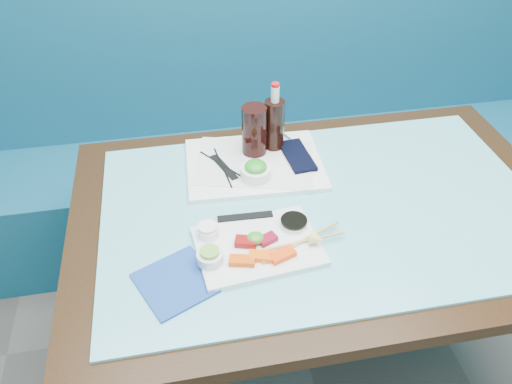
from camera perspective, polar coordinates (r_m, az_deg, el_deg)
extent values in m
cube|color=#10506B|center=(2.32, 1.15, 0.89)|extent=(3.00, 0.55, 0.45)
cube|color=#10506B|center=(2.25, 0.15, 13.90)|extent=(3.00, 0.12, 0.95)
cube|color=black|center=(1.43, 7.59, -2.41)|extent=(1.40, 0.90, 0.04)
cylinder|color=black|center=(1.92, -14.86, -5.65)|extent=(0.06, 0.06, 0.71)
cylinder|color=black|center=(2.15, 19.86, -1.13)|extent=(0.06, 0.06, 0.71)
cube|color=#61BAC3|center=(1.41, 7.68, -1.69)|extent=(1.22, 0.76, 0.01)
cube|color=white|center=(1.27, 0.23, -6.22)|extent=(0.33, 0.25, 0.02)
cube|color=#E14A09|center=(1.22, -1.61, -7.85)|extent=(0.07, 0.04, 0.02)
cube|color=#FF5B0A|center=(1.23, 0.67, -7.37)|extent=(0.07, 0.05, 0.02)
cube|color=#FF430A|center=(1.23, 3.02, -7.20)|extent=(0.07, 0.05, 0.02)
cube|color=maroon|center=(1.26, -1.16, -5.71)|extent=(0.06, 0.05, 0.02)
cube|color=maroon|center=(1.27, 1.31, -5.42)|extent=(0.06, 0.05, 0.02)
ellipsoid|color=#388D20|center=(1.26, -0.08, -5.29)|extent=(0.05, 0.05, 0.02)
cylinder|color=silver|center=(1.22, -5.28, -7.43)|extent=(0.08, 0.08, 0.03)
cylinder|color=#6FAE38|center=(1.21, -5.33, -6.83)|extent=(0.05, 0.05, 0.01)
cylinder|color=white|center=(1.28, -5.51, -4.57)|extent=(0.07, 0.07, 0.02)
cylinder|color=#FFE5D1|center=(1.27, -5.56, -4.04)|extent=(0.06, 0.06, 0.01)
cylinder|color=white|center=(1.31, 4.34, -3.60)|extent=(0.08, 0.08, 0.01)
cylinder|color=black|center=(1.31, 4.36, -3.28)|extent=(0.09, 0.09, 0.01)
cone|color=#FFDD78|center=(1.26, 7.03, -5.36)|extent=(0.05, 0.05, 0.04)
cube|color=black|center=(1.34, -1.25, -2.82)|extent=(0.15, 0.03, 0.00)
cylinder|color=tan|center=(1.27, 5.26, -5.63)|extent=(0.23, 0.11, 0.01)
cylinder|color=tan|center=(1.27, 5.70, -5.59)|extent=(0.21, 0.03, 0.01)
cube|color=white|center=(1.53, -0.19, 3.18)|extent=(0.42, 0.33, 0.02)
cube|color=silver|center=(1.53, -0.19, 3.44)|extent=(0.41, 0.33, 0.00)
cylinder|color=white|center=(1.46, -0.04, 2.21)|extent=(0.11, 0.11, 0.04)
ellipsoid|color=#269121|center=(1.44, -0.04, 2.91)|extent=(0.08, 0.08, 0.03)
cylinder|color=black|center=(1.53, -0.20, 7.05)|extent=(0.09, 0.09, 0.16)
cube|color=black|center=(1.55, 4.74, 4.14)|extent=(0.09, 0.17, 0.01)
cylinder|color=white|center=(1.63, 3.62, 6.20)|extent=(0.04, 0.09, 0.01)
cylinder|color=black|center=(1.51, -3.83, 2.85)|extent=(0.03, 0.20, 0.01)
cylinder|color=black|center=(1.51, -3.53, 2.89)|extent=(0.14, 0.19, 0.01)
cube|color=black|center=(1.51, -3.68, 2.85)|extent=(0.07, 0.14, 0.00)
cylinder|color=black|center=(1.56, 2.10, 7.44)|extent=(0.08, 0.08, 0.18)
cylinder|color=silver|center=(1.50, 2.20, 11.12)|extent=(0.03, 0.03, 0.05)
cylinder|color=red|center=(1.49, 2.23, 12.13)|extent=(0.03, 0.03, 0.01)
cube|color=navy|center=(1.21, -9.03, -10.10)|extent=(0.22, 0.22, 0.01)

